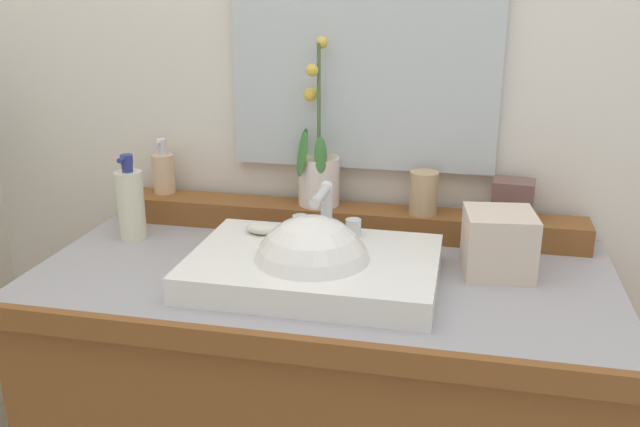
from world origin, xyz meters
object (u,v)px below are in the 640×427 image
at_px(potted_plant, 318,171).
at_px(lotion_bottle, 131,203).
at_px(sink_basin, 313,271).
at_px(trinket_box, 513,198).
at_px(soap_dispenser, 163,172).
at_px(tissue_box, 499,243).
at_px(tumbler_cup, 424,193).
at_px(soap_bar, 263,228).

xyz_separation_m(potted_plant, lotion_bottle, (-0.39, -0.15, -0.06)).
distance_m(sink_basin, potted_plant, 0.32).
relative_size(sink_basin, trinket_box, 5.41).
xyz_separation_m(soap_dispenser, lotion_bottle, (-0.01, -0.16, -0.03)).
distance_m(lotion_bottle, tissue_box, 0.79).
xyz_separation_m(potted_plant, tumbler_cup, (0.24, -0.02, -0.03)).
height_order(soap_dispenser, tissue_box, soap_dispenser).
bearing_deg(soap_dispenser, potted_plant, -1.38).
bearing_deg(tissue_box, potted_plant, 156.38).
bearing_deg(sink_basin, potted_plant, 100.71).
distance_m(tumbler_cup, tissue_box, 0.23).
xyz_separation_m(potted_plant, trinket_box, (0.43, 0.01, -0.04)).
bearing_deg(tissue_box, lotion_bottle, 178.11).
bearing_deg(trinket_box, tissue_box, -92.83).
height_order(lotion_bottle, tissue_box, lotion_bottle).
bearing_deg(sink_basin, lotion_bottle, 161.49).
height_order(soap_bar, lotion_bottle, lotion_bottle).
distance_m(soap_dispenser, lotion_bottle, 0.16).
distance_m(soap_dispenser, tumbler_cup, 0.62).
bearing_deg(potted_plant, tumbler_cup, -4.15).
bearing_deg(tumbler_cup, soap_bar, -149.86).
distance_m(soap_bar, soap_dispenser, 0.37).
bearing_deg(tumbler_cup, lotion_bottle, -168.29).
relative_size(trinket_box, lotion_bottle, 0.45).
height_order(sink_basin, trinket_box, sink_basin).
height_order(soap_bar, soap_dispenser, soap_dispenser).
bearing_deg(lotion_bottle, potted_plant, 20.77).
height_order(soap_bar, tissue_box, tissue_box).
xyz_separation_m(soap_bar, tumbler_cup, (0.31, 0.18, 0.04)).
height_order(potted_plant, tissue_box, potted_plant).
height_order(soap_bar, tumbler_cup, tumbler_cup).
height_order(sink_basin, lotion_bottle, lotion_bottle).
xyz_separation_m(lotion_bottle, tissue_box, (0.78, -0.03, -0.02)).
bearing_deg(tumbler_cup, soap_dispenser, 177.55).
relative_size(soap_bar, tissue_box, 0.54).
bearing_deg(tissue_box, soap_bar, -177.04).
xyz_separation_m(sink_basin, tumbler_cup, (0.18, 0.28, 0.08)).
bearing_deg(tissue_box, trinket_box, 80.14).
distance_m(soap_bar, lotion_bottle, 0.32).
relative_size(soap_bar, trinket_box, 0.82).
relative_size(tumbler_cup, trinket_box, 1.10).
distance_m(potted_plant, tissue_box, 0.44).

